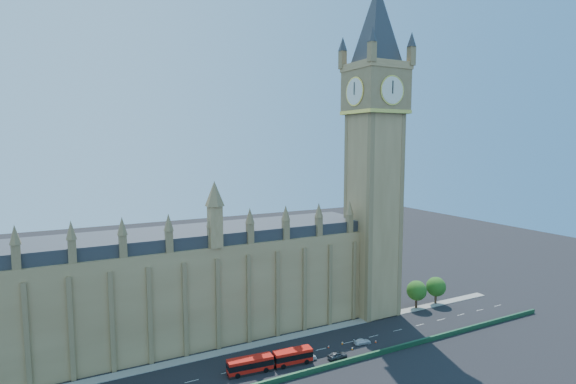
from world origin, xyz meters
name	(u,v)px	position (x,y,z in m)	size (l,w,h in m)	color
ground	(277,360)	(0.00, 0.00, 0.00)	(400.00, 400.00, 0.00)	black
palace_westminster	(146,291)	(-25.00, 22.00, 13.86)	(120.00, 20.00, 28.00)	#967548
elizabeth_tower	(375,127)	(38.00, 13.99, 54.56)	(20.59, 20.59, 105.00)	#967548
bridge_parapet	(295,375)	(0.00, -9.00, 0.60)	(160.00, 0.60, 1.20)	#1E4C2D
kerb_north	(260,344)	(0.00, 9.50, 0.08)	(160.00, 3.00, 0.16)	gray
tree_east_near	(417,290)	(52.22, 10.08, 5.64)	(6.00, 6.00, 8.50)	#382619
tree_east_far	(436,286)	(60.22, 10.08, 5.64)	(6.00, 6.00, 8.50)	#382619
red_bus	(271,361)	(-2.90, -2.78, 1.76)	(19.80, 4.66, 3.34)	red
car_grey	(337,355)	(12.88, -5.77, 0.82)	(1.94, 4.82, 1.64)	#45484D
car_silver	(307,357)	(6.10, -3.26, 0.73)	(1.55, 4.44, 1.46)	#AFB2B7
car_white	(362,342)	(22.62, -2.34, 0.64)	(1.79, 4.41, 1.28)	white
cone_a	(352,349)	(18.47, -3.84, 0.36)	(0.49, 0.49, 0.72)	black
cone_b	(376,341)	(26.06, -3.27, 0.35)	(0.45, 0.45, 0.70)	black
cone_c	(329,347)	(14.00, -0.24, 0.32)	(0.41, 0.41, 0.64)	black
cone_d	(342,343)	(18.12, -0.15, 0.35)	(0.59, 0.59, 0.71)	black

